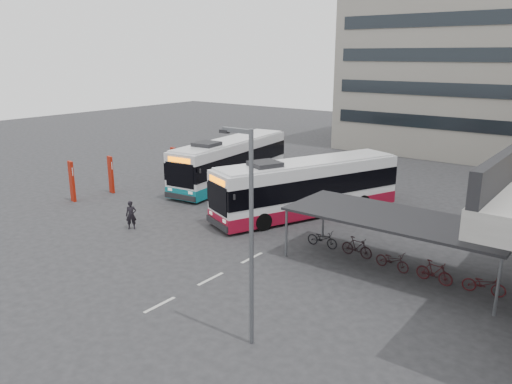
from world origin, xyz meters
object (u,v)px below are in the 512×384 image
Objects in this scene: bus_main at (307,188)px; bus_teal at (231,162)px; lamp_post at (249,227)px; pedestrian at (131,215)px.

bus_teal reaches higher than bus_main.
lamp_post reaches higher than bus_main.
bus_main is at bearing -25.86° from bus_teal.
bus_teal reaches higher than pedestrian.
lamp_post reaches higher than pedestrian.
pedestrian is (-6.47, -8.45, -0.87)m from bus_main.
bus_teal is 22.35m from lamp_post.
pedestrian is at bearing 157.20° from lamp_post.
lamp_post is at bearing -43.51° from bus_main.
pedestrian is 13.97m from lamp_post.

